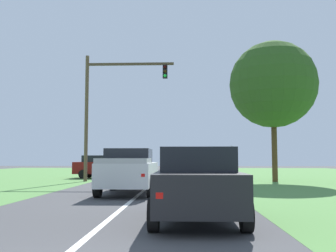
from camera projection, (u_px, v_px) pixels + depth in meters
ground_plane at (137, 196)px, 15.75m from camera, size 120.00×120.00×0.00m
red_suv_near at (197, 182)px, 9.61m from camera, size 2.18×4.62×1.80m
pickup_truck_lead at (130, 171)px, 16.71m from camera, size 2.36×5.43×1.95m
traffic_light at (107, 100)px, 25.97m from camera, size 6.04×0.40×8.54m
keep_moving_sign at (232, 159)px, 25.04m from camera, size 0.60×0.09×2.36m
oak_tree_right at (273, 85)px, 25.65m from camera, size 5.79×5.79×9.36m
crossing_suv_far at (104, 166)px, 29.93m from camera, size 4.55×2.13×1.76m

